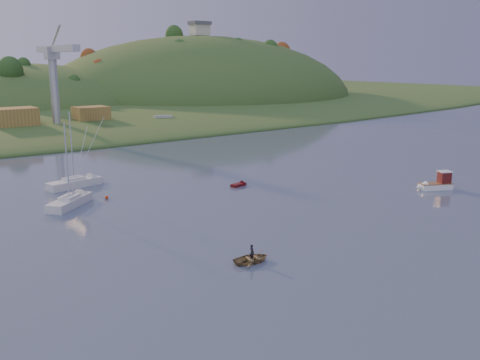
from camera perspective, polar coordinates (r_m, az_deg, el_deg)
shore_slope at (r=192.68m, az=-23.64°, el=5.93°), size 640.00×150.00×7.00m
hill_center at (r=238.59m, az=-23.85°, el=7.03°), size 140.00×120.00×36.00m
hill_right at (r=257.89m, az=-4.19°, el=8.42°), size 150.00×130.00×60.00m
hilltop_house at (r=257.54m, az=-4.32°, el=15.85°), size 9.00×7.00×6.45m
wharf at (r=152.75m, az=-18.05°, el=5.30°), size 42.00×16.00×2.40m
shed_west at (r=149.71m, az=-23.00°, el=6.17°), size 11.00×8.00×4.80m
shed_east at (r=156.98m, az=-15.60°, el=6.82°), size 9.00×7.00×4.00m
dock_crane at (r=147.31m, az=-19.14°, el=11.22°), size 3.20×28.00×20.30m
fishing_boat at (r=86.46m, az=19.92°, el=-0.42°), size 6.01×4.14×3.70m
sailboat_near at (r=75.56m, az=-17.70°, el=-2.15°), size 7.82×7.11×11.31m
sailboat_far at (r=86.66m, az=-17.29°, el=-0.24°), size 8.73×4.07×11.65m
canoe at (r=52.70m, az=1.27°, el=-8.38°), size 4.01×3.06×0.78m
paddler at (r=52.56m, az=1.28°, el=-7.97°), size 0.44×0.62×1.59m
red_tender at (r=83.90m, az=0.10°, el=-0.44°), size 3.27×1.69×1.06m
work_vessel at (r=160.04m, az=-8.21°, el=6.10°), size 13.43×8.41×3.25m
buoy_2 at (r=78.15m, az=-14.04°, el=-1.81°), size 0.50×0.50×0.50m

